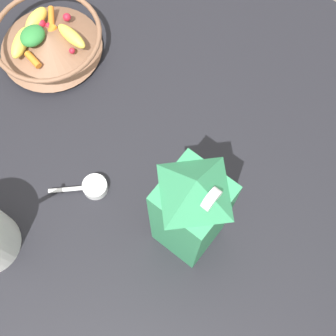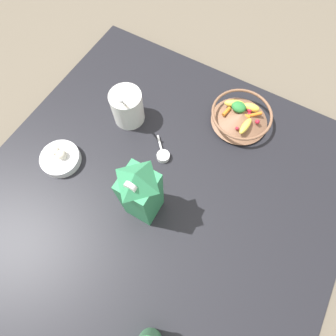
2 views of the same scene
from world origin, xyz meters
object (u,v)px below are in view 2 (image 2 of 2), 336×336
fruit_bowl (241,116)px  yogurt_tub (127,106)px  milk_carton (141,193)px  garlic_bowl (61,158)px

fruit_bowl → yogurt_tub: (-0.37, -0.19, 0.04)m
milk_carton → yogurt_tub: size_ratio=1.36×
yogurt_tub → garlic_bowl: 0.30m
garlic_bowl → yogurt_tub: bearing=68.0°
fruit_bowl → milk_carton: size_ratio=0.75×
fruit_bowl → garlic_bowl: (-0.48, -0.46, -0.02)m
milk_carton → yogurt_tub: bearing=131.3°
milk_carton → garlic_bowl: 0.37m
milk_carton → garlic_bowl: (-0.34, -0.00, -0.13)m
fruit_bowl → garlic_bowl: bearing=-136.0°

